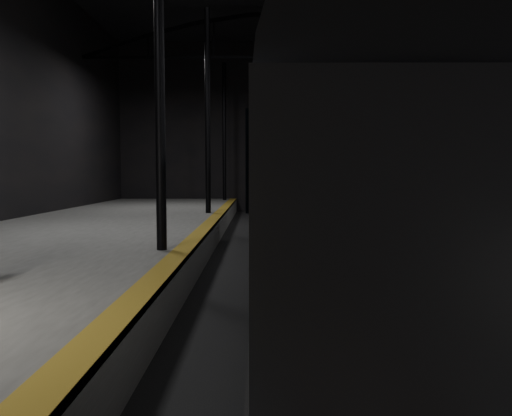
{
  "coord_description": "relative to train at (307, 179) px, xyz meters",
  "views": [
    {
      "loc": [
        -1.3,
        -16.8,
        2.98
      ],
      "look_at": [
        -1.36,
        -2.78,
        2.0
      ],
      "focal_mm": 35.0,
      "sensor_mm": 36.0,
      "label": 1
    }
  ],
  "objects": [
    {
      "name": "ground",
      "position": [
        0.0,
        3.4,
        -2.82
      ],
      "size": [
        44.0,
        44.0,
        0.0
      ],
      "primitive_type": "plane",
      "color": "black",
      "rests_on": "ground"
    },
    {
      "name": "platform_left",
      "position": [
        -7.5,
        3.4,
        -2.32
      ],
      "size": [
        9.0,
        43.8,
        1.0
      ],
      "primitive_type": "cube",
      "color": "#4E4E4C",
      "rests_on": "ground"
    },
    {
      "name": "tactile_strip",
      "position": [
        -3.25,
        3.4,
        -1.82
      ],
      "size": [
        0.5,
        43.8,
        0.01
      ],
      "primitive_type": "cube",
      "color": "olive",
      "rests_on": "platform_left"
    },
    {
      "name": "track",
      "position": [
        0.0,
        3.4,
        -2.76
      ],
      "size": [
        2.4,
        43.0,
        0.24
      ],
      "color": "#3F3328",
      "rests_on": "ground"
    },
    {
      "name": "train",
      "position": [
        0.0,
        0.0,
        0.0
      ],
      "size": [
        2.84,
        18.94,
        5.06
      ],
      "color": "#ACADB4",
      "rests_on": "ground"
    }
  ]
}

